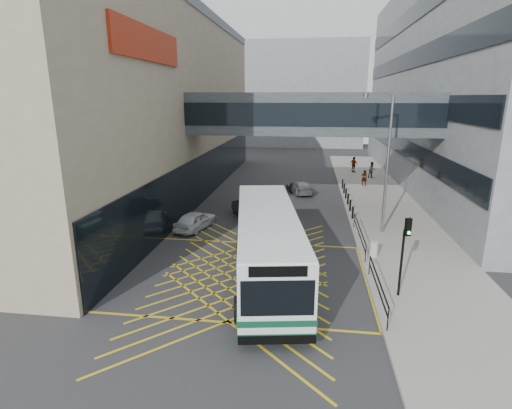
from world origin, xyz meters
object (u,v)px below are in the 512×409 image
at_px(street_lamp, 385,156).
at_px(pedestrian_b, 372,170).
at_px(bus, 267,243).
at_px(traffic_light, 405,246).
at_px(car_silver, 300,187).
at_px(car_dark, 246,208).
at_px(litter_bin, 374,249).
at_px(car_white, 195,220).
at_px(pedestrian_c, 354,165).
at_px(pedestrian_a, 364,178).

relative_size(street_lamp, pedestrian_b, 5.11).
height_order(bus, traffic_light, traffic_light).
relative_size(car_silver, pedestrian_b, 2.33).
relative_size(car_dark, litter_bin, 5.18).
height_order(car_dark, car_silver, car_dark).
xyz_separation_m(car_dark, litter_bin, (8.24, -6.93, -0.10)).
height_order(street_lamp, pedestrian_b, street_lamp).
height_order(car_white, pedestrian_b, pedestrian_b).
distance_m(bus, car_dark, 10.48).
bearing_deg(car_white, car_dark, -115.96).
relative_size(street_lamp, pedestrian_c, 4.84).
bearing_deg(street_lamp, traffic_light, -109.50).
bearing_deg(pedestrian_a, car_silver, 30.68).
xyz_separation_m(car_silver, litter_bin, (4.52, -15.01, -0.05)).
distance_m(bus, pedestrian_b, 27.32).
height_order(car_dark, pedestrian_c, pedestrian_c).
xyz_separation_m(street_lamp, pedestrian_a, (0.77, 14.28, -4.20)).
relative_size(street_lamp, pedestrian_a, 5.55).
relative_size(traffic_light, litter_bin, 4.39).
xyz_separation_m(car_white, pedestrian_b, (14.29, 19.13, 0.37)).
relative_size(bus, car_white, 3.07).
xyz_separation_m(litter_bin, pedestrian_b, (3.08, 22.74, 0.44)).
bearing_deg(traffic_light, pedestrian_a, 63.21).
xyz_separation_m(litter_bin, pedestrian_c, (1.42, 25.77, 0.49)).
height_order(litter_bin, pedestrian_c, pedestrian_c).
relative_size(car_white, pedestrian_b, 2.36).
bearing_deg(pedestrian_a, traffic_light, 88.88).
height_order(car_silver, litter_bin, car_silver).
bearing_deg(car_silver, bus, 66.32).
relative_size(car_dark, street_lamp, 0.49).
height_order(pedestrian_b, pedestrian_c, pedestrian_c).
bearing_deg(bus, pedestrian_a, 61.79).
height_order(car_dark, pedestrian_a, pedestrian_a).
distance_m(car_dark, traffic_light, 14.60).
distance_m(traffic_light, litter_bin, 5.05).
xyz_separation_m(bus, pedestrian_b, (8.68, 25.89, -0.81)).
distance_m(street_lamp, pedestrian_c, 22.00).
xyz_separation_m(bus, traffic_light, (6.08, -1.48, 0.71)).
relative_size(pedestrian_a, pedestrian_c, 0.87).
bearing_deg(car_white, litter_bin, 178.01).
bearing_deg(car_dark, street_lamp, 139.48).
relative_size(bus, car_dark, 2.89).
height_order(traffic_light, street_lamp, street_lamp).
height_order(bus, car_dark, bus).
distance_m(car_white, pedestrian_c, 25.51).
bearing_deg(traffic_light, car_white, 121.11).
xyz_separation_m(street_lamp, pedestrian_b, (2.13, 18.59, -4.13)).
distance_m(bus, pedestrian_a, 22.80).
bearing_deg(car_dark, bus, 80.97).
bearing_deg(car_silver, pedestrian_c, -139.17).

